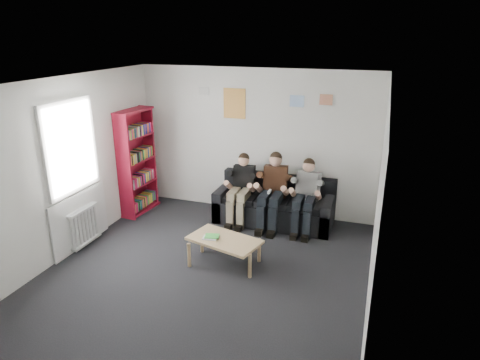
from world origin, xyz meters
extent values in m
plane|color=black|center=(0.00, 0.00, 0.00)|extent=(5.00, 5.00, 0.00)
plane|color=white|center=(0.00, 0.00, 2.70)|extent=(5.00, 5.00, 0.00)
plane|color=white|center=(0.00, 2.50, 1.35)|extent=(4.50, 0.00, 4.50)
plane|color=white|center=(0.00, -2.50, 1.35)|extent=(4.50, 0.00, 4.50)
plane|color=white|center=(-2.25, 0.00, 1.35)|extent=(0.00, 5.00, 5.00)
plane|color=white|center=(2.25, 0.00, 1.35)|extent=(0.00, 5.00, 5.00)
cube|color=black|center=(0.50, 2.06, 0.20)|extent=(2.10, 0.86, 0.40)
cube|color=black|center=(0.50, 2.39, 0.61)|extent=(2.10, 0.19, 0.41)
cube|color=black|center=(-0.46, 2.06, 0.29)|extent=(0.17, 0.86, 0.57)
cube|color=black|center=(1.47, 2.06, 0.29)|extent=(0.17, 0.86, 0.57)
cube|color=black|center=(0.50, 1.98, 0.45)|extent=(1.75, 0.59, 0.10)
cube|color=maroon|center=(-2.08, 1.75, 0.98)|extent=(0.30, 0.89, 1.97)
cube|color=tan|center=(0.18, 0.38, 0.40)|extent=(1.04, 0.57, 0.04)
cylinder|color=tan|center=(-0.29, 0.15, 0.19)|extent=(0.05, 0.05, 0.38)
cylinder|color=tan|center=(0.65, 0.15, 0.19)|extent=(0.05, 0.05, 0.38)
cylinder|color=tan|center=(-0.29, 0.62, 0.19)|extent=(0.05, 0.05, 0.38)
cylinder|color=tan|center=(0.65, 0.62, 0.19)|extent=(0.05, 0.05, 0.38)
cube|color=white|center=(-0.03, 0.33, 0.43)|extent=(0.21, 0.15, 0.02)
cube|color=green|center=(-0.01, 0.36, 0.44)|extent=(0.21, 0.15, 0.02)
cube|color=black|center=(-0.08, 2.11, 0.75)|extent=(0.38, 0.28, 0.53)
sphere|color=tan|center=(-0.08, 2.07, 1.12)|extent=(0.21, 0.21, 0.21)
sphere|color=black|center=(-0.08, 2.08, 1.15)|extent=(0.20, 0.20, 0.20)
cube|color=gray|center=(-0.08, 1.82, 0.56)|extent=(0.34, 0.43, 0.14)
cube|color=gray|center=(-0.08, 1.62, 0.25)|extent=(0.32, 0.13, 0.50)
cube|color=black|center=(-0.08, 1.56, 0.05)|extent=(0.32, 0.24, 0.09)
cube|color=#4B2C19|center=(0.50, 2.11, 0.77)|extent=(0.41, 0.30, 0.58)
sphere|color=tan|center=(0.50, 2.07, 1.18)|extent=(0.23, 0.23, 0.23)
sphere|color=black|center=(0.50, 2.09, 1.21)|extent=(0.22, 0.22, 0.22)
cube|color=black|center=(0.50, 1.80, 0.57)|extent=(0.37, 0.48, 0.16)
cube|color=black|center=(0.50, 1.58, 0.25)|extent=(0.35, 0.14, 0.50)
cube|color=black|center=(0.50, 1.51, 0.05)|extent=(0.35, 0.27, 0.10)
cube|color=silver|center=(0.50, 1.70, 0.72)|extent=(0.04, 0.14, 0.04)
cube|color=silver|center=(1.09, 2.11, 0.75)|extent=(0.38, 0.28, 0.54)
sphere|color=tan|center=(1.09, 2.07, 1.13)|extent=(0.21, 0.21, 0.21)
sphere|color=black|center=(1.09, 2.08, 1.16)|extent=(0.20, 0.20, 0.20)
cube|color=black|center=(1.09, 1.82, 0.56)|extent=(0.34, 0.44, 0.14)
cube|color=black|center=(1.09, 1.61, 0.25)|extent=(0.33, 0.13, 0.50)
cube|color=black|center=(1.09, 1.55, 0.05)|extent=(0.33, 0.25, 0.10)
cylinder|color=white|center=(-2.15, -0.08, 0.35)|extent=(0.06, 0.06, 0.60)
cylinder|color=white|center=(-2.15, 0.00, 0.35)|extent=(0.06, 0.06, 0.60)
cylinder|color=white|center=(-2.15, 0.08, 0.35)|extent=(0.06, 0.06, 0.60)
cylinder|color=white|center=(-2.15, 0.16, 0.35)|extent=(0.06, 0.06, 0.60)
cylinder|color=white|center=(-2.15, 0.24, 0.35)|extent=(0.06, 0.06, 0.60)
cylinder|color=white|center=(-2.15, 0.32, 0.35)|extent=(0.06, 0.06, 0.60)
cylinder|color=white|center=(-2.15, 0.40, 0.35)|extent=(0.06, 0.06, 0.60)
cylinder|color=white|center=(-2.15, 0.48, 0.35)|extent=(0.06, 0.06, 0.60)
cube|color=white|center=(-2.15, 0.20, 0.07)|extent=(0.10, 0.64, 0.04)
cube|color=white|center=(-2.15, 0.20, 0.63)|extent=(0.10, 0.64, 0.04)
cube|color=white|center=(-2.23, 0.20, 1.65)|extent=(0.02, 1.00, 1.30)
cube|color=white|center=(-2.22, 0.20, 2.33)|extent=(0.05, 1.12, 0.06)
cube|color=white|center=(-2.22, 0.20, 0.97)|extent=(0.05, 1.12, 0.06)
cube|color=white|center=(-2.22, 0.20, 0.45)|extent=(0.03, 1.30, 0.90)
cube|color=#E5DA51|center=(-0.40, 2.49, 2.05)|extent=(0.42, 0.01, 0.55)
cube|color=#4591EB|center=(0.75, 2.49, 2.15)|extent=(0.25, 0.01, 0.20)
cube|color=#BD3B77|center=(1.25, 2.49, 2.20)|extent=(0.22, 0.01, 0.18)
cube|color=silver|center=(-1.00, 2.49, 2.25)|extent=(0.20, 0.01, 0.14)
camera|label=1|loc=(2.20, -4.88, 3.32)|focal=32.00mm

